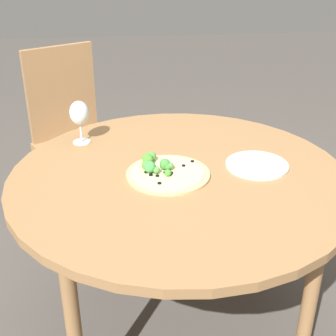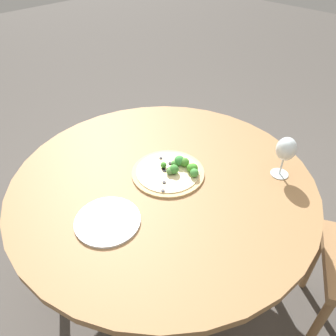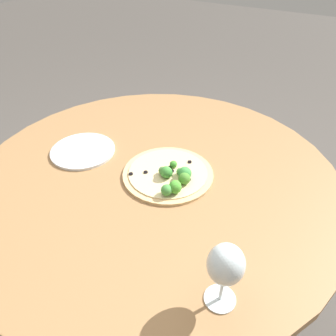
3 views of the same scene
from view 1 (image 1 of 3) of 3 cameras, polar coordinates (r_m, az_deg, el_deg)
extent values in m
plane|color=#4C4742|center=(2.13, 1.18, -17.73)|extent=(12.00, 12.00, 0.00)
cylinder|color=olive|center=(1.72, 1.39, -1.11)|extent=(1.24, 1.24, 0.03)
cylinder|color=olive|center=(1.72, 16.54, -17.07)|extent=(0.05, 0.05, 0.68)
cylinder|color=olive|center=(2.29, 9.62, -3.86)|extent=(0.05, 0.05, 0.68)
cylinder|color=olive|center=(2.22, -9.99, -4.99)|extent=(0.05, 0.05, 0.68)
cube|color=#997047|center=(2.52, -10.61, 2.10)|extent=(0.54, 0.54, 0.04)
cube|color=#997047|center=(2.59, -12.87, 8.92)|extent=(0.21, 0.35, 0.50)
cylinder|color=#997047|center=(2.44, -12.06, -5.36)|extent=(0.04, 0.04, 0.44)
cylinder|color=#997047|center=(2.56, -5.11, -3.13)|extent=(0.04, 0.04, 0.44)
cylinder|color=#997047|center=(2.72, -14.94, -2.11)|extent=(0.04, 0.04, 0.44)
cylinder|color=#997047|center=(2.83, -8.55, -0.25)|extent=(0.04, 0.04, 0.44)
cylinder|color=tan|center=(1.69, 0.00, -0.75)|extent=(0.30, 0.30, 0.01)
cylinder|color=beige|center=(1.69, 0.00, -0.54)|extent=(0.27, 0.27, 0.00)
sphere|color=#49962C|center=(1.73, -2.41, 0.99)|extent=(0.04, 0.04, 0.04)
sphere|color=#47862F|center=(1.69, -2.58, 0.36)|extent=(0.04, 0.04, 0.04)
sphere|color=#45913F|center=(1.76, -2.03, 1.43)|extent=(0.04, 0.04, 0.04)
sphere|color=#438238|center=(1.70, -0.52, 0.28)|extent=(0.03, 0.03, 0.03)
sphere|color=#3F9543|center=(1.67, -2.21, 0.12)|extent=(0.04, 0.04, 0.04)
sphere|color=#3E8836|center=(1.70, -0.38, 0.50)|extent=(0.04, 0.04, 0.04)
sphere|color=#4E9141|center=(1.67, -1.42, -0.27)|extent=(0.03, 0.03, 0.03)
sphere|color=#44962D|center=(1.74, -2.53, 1.17)|extent=(0.04, 0.04, 0.04)
sphere|color=#518240|center=(1.70, 0.25, 0.24)|extent=(0.03, 0.03, 0.03)
sphere|color=#418B2F|center=(1.65, -0.01, -0.59)|extent=(0.03, 0.03, 0.03)
sphere|color=#3B892F|center=(1.70, -0.04, 0.16)|extent=(0.03, 0.03, 0.03)
cylinder|color=black|center=(1.73, 1.91, 0.31)|extent=(0.01, 0.01, 0.00)
cylinder|color=black|center=(1.67, 0.24, -0.79)|extent=(0.01, 0.01, 0.00)
cylinder|color=black|center=(1.68, -0.35, -0.55)|extent=(0.01, 0.01, 0.00)
cylinder|color=black|center=(1.76, 2.98, 0.83)|extent=(0.01, 0.01, 0.00)
cylinder|color=black|center=(1.68, -2.69, -0.51)|extent=(0.01, 0.01, 0.00)
cylinder|color=black|center=(1.66, -2.11, -0.85)|extent=(0.01, 0.01, 0.00)
cylinder|color=black|center=(1.61, -1.05, -1.86)|extent=(0.01, 0.01, 0.00)
cylinder|color=black|center=(1.69, 0.05, -0.41)|extent=(0.01, 0.01, 0.00)
cylinder|color=black|center=(1.66, -1.31, -0.95)|extent=(0.01, 0.01, 0.00)
cylinder|color=black|center=(1.68, 0.40, -0.57)|extent=(0.01, 0.01, 0.00)
cylinder|color=silver|center=(1.99, -10.46, 3.16)|extent=(0.07, 0.07, 0.00)
cylinder|color=silver|center=(1.97, -10.56, 4.22)|extent=(0.01, 0.01, 0.08)
ellipsoid|color=silver|center=(1.94, -10.78, 6.62)|extent=(0.08, 0.08, 0.10)
cylinder|color=silver|center=(1.79, 10.79, 0.37)|extent=(0.23, 0.23, 0.01)
camera|label=2|loc=(2.41, 18.02, 28.15)|focal=35.00mm
camera|label=3|loc=(2.25, -14.20, 23.83)|focal=35.00mm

